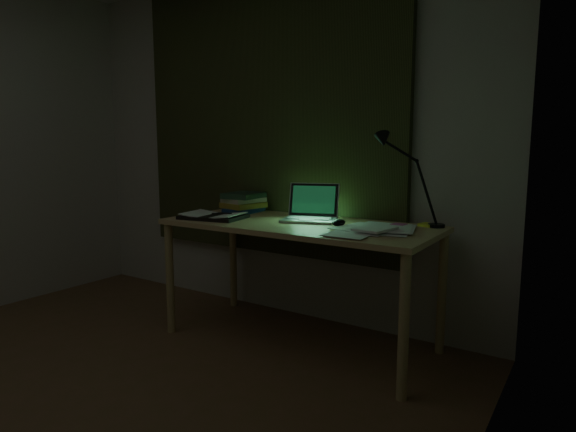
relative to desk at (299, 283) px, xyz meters
The scene contains 12 objects.
wall_back 1.12m from the desk, 141.16° to the left, with size 3.50×0.00×2.50m, color beige.
wall_right 2.14m from the desk, 52.42° to the right, with size 0.00×4.00×2.50m, color beige.
curtain 1.27m from the desk, 143.76° to the left, with size 2.20×0.06×2.00m, color #2C2F17.
desk is the anchor object (origin of this frame).
laptop 0.51m from the desk, 75.71° to the left, with size 0.33×0.37×0.23m, color #B3B3B8, non-canonical shape.
open_textbook 0.70m from the desk, 164.74° to the right, with size 0.39×0.28×0.03m, color white, non-canonical shape.
book_stack 0.78m from the desk, 160.34° to the left, with size 0.22×0.27×0.14m, color white, non-canonical shape.
loose_papers 0.62m from the desk, ahead, with size 0.37×0.39×0.02m, color white, non-canonical shape.
mouse 0.48m from the desk, ahead, with size 0.07×0.10×0.04m, color black.
sticky_yellow 0.86m from the desk, 22.94° to the left, with size 0.08×0.08×0.02m, color yellow.
sticky_pink 0.71m from the desk, 18.27° to the left, with size 0.08×0.08×0.02m, color #E659A7.
desk_lamp 1.03m from the desk, 21.25° to the left, with size 0.34×0.27×0.52m, color black, non-canonical shape.
Camera 1 is at (2.09, -0.91, 1.22)m, focal length 30.00 mm.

